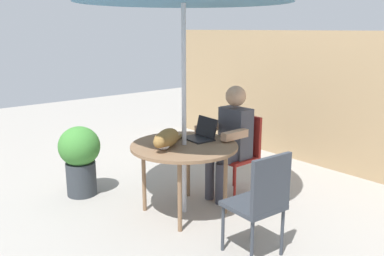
# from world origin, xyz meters

# --- Properties ---
(ground_plane) EXTENTS (14.00, 14.00, 0.00)m
(ground_plane) POSITION_xyz_m (0.00, 0.00, 0.00)
(ground_plane) COLOR gray
(fence_back) EXTENTS (5.60, 0.08, 1.78)m
(fence_back) POSITION_xyz_m (0.00, 2.32, 0.89)
(fence_back) COLOR tan
(fence_back) RESTS_ON ground
(patio_table) EXTENTS (1.05, 1.05, 0.71)m
(patio_table) POSITION_xyz_m (0.00, 0.00, 0.65)
(patio_table) COLOR brown
(patio_table) RESTS_ON ground
(chair_occupied) EXTENTS (0.40, 0.40, 0.88)m
(chair_occupied) POSITION_xyz_m (0.00, 0.80, 0.52)
(chair_occupied) COLOR maroon
(chair_occupied) RESTS_ON ground
(chair_empty) EXTENTS (0.43, 0.43, 0.88)m
(chair_empty) POSITION_xyz_m (1.04, -0.07, 0.52)
(chair_empty) COLOR #33383F
(chair_empty) RESTS_ON ground
(person_seated) EXTENTS (0.48, 0.48, 1.22)m
(person_seated) POSITION_xyz_m (0.00, 0.65, 0.69)
(person_seated) COLOR #3F3F47
(person_seated) RESTS_ON ground
(laptop) EXTENTS (0.32, 0.27, 0.21)m
(laptop) POSITION_xyz_m (-0.05, 0.28, 0.77)
(laptop) COLOR black
(laptop) RESTS_ON patio_table
(cat) EXTENTS (0.39, 0.58, 0.17)m
(cat) POSITION_xyz_m (-0.03, -0.19, 0.79)
(cat) COLOR olive
(cat) RESTS_ON patio_table
(potted_plant_near_fence) EXTENTS (0.45, 0.45, 0.78)m
(potted_plant_near_fence) POSITION_xyz_m (-1.09, -0.59, 0.44)
(potted_plant_near_fence) COLOR #33383D
(potted_plant_near_fence) RESTS_ON ground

